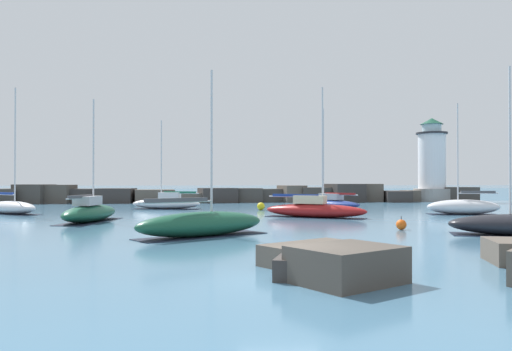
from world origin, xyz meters
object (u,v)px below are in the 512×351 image
sailboat_moored_0 (90,212)px  mooring_buoy_far_side (261,206)px  sailboat_moored_3 (464,207)px  lighthouse (432,166)px  sailboat_moored_6 (167,203)px  sailboat_moored_2 (314,209)px  sailboat_moored_1 (202,224)px  mooring_buoy_orange_near (401,225)px  sailboat_moored_7 (328,203)px  sailboat_moored_4 (12,207)px

sailboat_moored_0 → mooring_buoy_far_side: bearing=42.7°
sailboat_moored_3 → mooring_buoy_far_side: size_ratio=9.95×
lighthouse → mooring_buoy_far_side: (-26.62, -18.78, -4.66)m
lighthouse → mooring_buoy_far_side: bearing=-144.8°
sailboat_moored_0 → sailboat_moored_6: sailboat_moored_6 is taller
sailboat_moored_2 → mooring_buoy_far_side: 10.72m
sailboat_moored_1 → lighthouse: bearing=52.1°
sailboat_moored_1 → mooring_buoy_orange_near: (11.75, 2.25, -0.36)m
sailboat_moored_1 → sailboat_moored_2: 15.32m
sailboat_moored_6 → sailboat_moored_0: bearing=-105.2°
sailboat_moored_7 → sailboat_moored_6: bearing=179.0°
sailboat_moored_0 → mooring_buoy_orange_near: bearing=-21.8°
lighthouse → mooring_buoy_far_side: size_ratio=12.24×
sailboat_moored_1 → sailboat_moored_3: bearing=33.2°
sailboat_moored_2 → sailboat_moored_7: sailboat_moored_7 is taller
lighthouse → mooring_buoy_orange_near: lighthouse is taller
sailboat_moored_1 → mooring_buoy_orange_near: sailboat_moored_1 is taller
sailboat_moored_4 → sailboat_moored_7: (29.93, 6.06, -0.05)m
sailboat_moored_6 → sailboat_moored_2: bearing=-46.5°
sailboat_moored_7 → sailboat_moored_2: bearing=-108.8°
mooring_buoy_far_side → sailboat_moored_2: bearing=-73.2°
sailboat_moored_0 → mooring_buoy_orange_near: (19.74, -7.90, -0.38)m
sailboat_moored_1 → sailboat_moored_6: bearing=98.3°
sailboat_moored_6 → mooring_buoy_far_side: size_ratio=9.47×
sailboat_moored_1 → sailboat_moored_6: sailboat_moored_6 is taller
sailboat_moored_0 → lighthouse: bearing=37.9°
sailboat_moored_1 → sailboat_moored_2: (8.79, 12.54, -0.01)m
lighthouse → sailboat_moored_7: size_ratio=1.11×
sailboat_moored_4 → sailboat_moored_3: bearing=-7.0°
sailboat_moored_1 → mooring_buoy_orange_near: size_ratio=10.81×
sailboat_moored_1 → mooring_buoy_far_side: size_ratio=9.12×
sailboat_moored_6 → sailboat_moored_7: (16.95, -0.28, -0.07)m
sailboat_moored_3 → sailboat_moored_4: bearing=173.0°
sailboat_moored_0 → sailboat_moored_7: bearing=35.9°
sailboat_moored_2 → mooring_buoy_orange_near: (2.95, -10.29, -0.35)m
sailboat_moored_4 → mooring_buoy_orange_near: sailboat_moored_4 is taller
sailboat_moored_0 → sailboat_moored_2: size_ratio=0.86×
sailboat_moored_4 → sailboat_moored_6: bearing=26.0°
sailboat_moored_0 → sailboat_moored_3: bearing=8.4°
sailboat_moored_7 → mooring_buoy_orange_near: sailboat_moored_7 is taller
sailboat_moored_4 → mooring_buoy_far_side: sailboat_moored_4 is taller
lighthouse → sailboat_moored_7: bearing=-139.9°
sailboat_moored_3 → sailboat_moored_4: sailboat_moored_4 is taller
sailboat_moored_6 → mooring_buoy_orange_near: sailboat_moored_6 is taller
sailboat_moored_6 → sailboat_moored_7: 16.95m
sailboat_moored_7 → mooring_buoy_far_side: 7.97m
sailboat_moored_1 → sailboat_moored_7: (13.19, 25.49, -0.09)m
sailboat_moored_0 → sailboat_moored_3: sailboat_moored_3 is taller
lighthouse → sailboat_moored_3: bearing=-110.3°
sailboat_moored_0 → sailboat_moored_7: 26.16m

